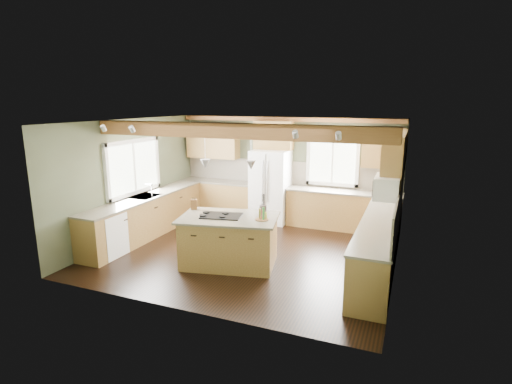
% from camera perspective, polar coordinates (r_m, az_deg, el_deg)
% --- Properties ---
extents(floor, '(5.60, 5.60, 0.00)m').
position_cam_1_polar(floor, '(8.17, -1.08, -8.46)').
color(floor, black).
rests_on(floor, ground).
extents(ceiling, '(5.60, 5.60, 0.00)m').
position_cam_1_polar(ceiling, '(7.62, -1.16, 10.07)').
color(ceiling, silver).
rests_on(ceiling, wall_back).
extents(wall_back, '(5.60, 0.00, 5.60)m').
position_cam_1_polar(wall_back, '(10.10, 4.44, 3.31)').
color(wall_back, '#444933').
rests_on(wall_back, ground).
extents(wall_left, '(0.00, 5.00, 5.00)m').
position_cam_1_polar(wall_left, '(9.23, -17.34, 1.85)').
color(wall_left, '#444933').
rests_on(wall_left, ground).
extents(wall_right, '(0.00, 5.00, 5.00)m').
position_cam_1_polar(wall_right, '(7.20, 19.86, -1.34)').
color(wall_right, '#444933').
rests_on(wall_right, ground).
extents(ceiling_beam, '(5.55, 0.26, 0.26)m').
position_cam_1_polar(ceiling_beam, '(6.97, -3.49, 8.71)').
color(ceiling_beam, brown).
rests_on(ceiling_beam, ceiling).
extents(soffit_trim, '(5.55, 0.20, 0.10)m').
position_cam_1_polar(soffit_trim, '(9.87, 4.38, 10.33)').
color(soffit_trim, brown).
rests_on(soffit_trim, ceiling).
extents(backsplash_back, '(5.58, 0.03, 0.58)m').
position_cam_1_polar(backsplash_back, '(10.10, 4.40, 2.79)').
color(backsplash_back, brown).
rests_on(backsplash_back, wall_back).
extents(backsplash_right, '(0.03, 3.70, 0.58)m').
position_cam_1_polar(backsplash_right, '(7.27, 19.71, -1.93)').
color(backsplash_right, brown).
rests_on(backsplash_right, wall_right).
extents(base_cab_back_left, '(2.02, 0.60, 0.88)m').
position_cam_1_polar(base_cab_back_left, '(10.67, -5.34, -0.90)').
color(base_cab_back_left, brown).
rests_on(base_cab_back_left, floor).
extents(counter_back_left, '(2.06, 0.64, 0.04)m').
position_cam_1_polar(counter_back_left, '(10.57, -5.39, 1.52)').
color(counter_back_left, '#4A4336').
rests_on(counter_back_left, base_cab_back_left).
extents(base_cab_back_right, '(2.62, 0.60, 0.88)m').
position_cam_1_polar(base_cab_back_right, '(9.66, 12.27, -2.62)').
color(base_cab_back_right, brown).
rests_on(base_cab_back_right, floor).
extents(counter_back_right, '(2.66, 0.64, 0.04)m').
position_cam_1_polar(counter_back_right, '(9.55, 12.40, 0.04)').
color(counter_back_right, '#4A4336').
rests_on(counter_back_right, base_cab_back_right).
extents(base_cab_left, '(0.60, 3.70, 0.88)m').
position_cam_1_polar(base_cab_left, '(9.28, -15.35, -3.43)').
color(base_cab_left, brown).
rests_on(base_cab_left, floor).
extents(counter_left, '(0.64, 3.74, 0.04)m').
position_cam_1_polar(counter_left, '(9.17, -15.52, -0.67)').
color(counter_left, '#4A4336').
rests_on(counter_left, base_cab_left).
extents(base_cab_right, '(0.60, 3.70, 0.88)m').
position_cam_1_polar(base_cab_right, '(7.51, 17.07, -7.43)').
color(base_cab_right, brown).
rests_on(base_cab_right, floor).
extents(counter_right, '(0.64, 3.74, 0.04)m').
position_cam_1_polar(counter_right, '(7.37, 17.31, -4.07)').
color(counter_right, '#4A4336').
rests_on(counter_right, base_cab_right).
extents(upper_cab_back_left, '(1.40, 0.35, 0.90)m').
position_cam_1_polar(upper_cab_back_left, '(10.62, -6.17, 7.28)').
color(upper_cab_back_left, brown).
rests_on(upper_cab_back_left, wall_back).
extents(upper_cab_over_fridge, '(0.96, 0.35, 0.70)m').
position_cam_1_polar(upper_cab_over_fridge, '(9.92, 2.55, 8.11)').
color(upper_cab_over_fridge, brown).
rests_on(upper_cab_over_fridge, wall_back).
extents(upper_cab_right, '(0.35, 2.20, 0.90)m').
position_cam_1_polar(upper_cab_right, '(7.98, 19.24, 4.79)').
color(upper_cab_right, brown).
rests_on(upper_cab_right, wall_right).
extents(upper_cab_back_corner, '(0.90, 0.35, 0.90)m').
position_cam_1_polar(upper_cab_back_corner, '(9.41, 17.73, 6.03)').
color(upper_cab_back_corner, brown).
rests_on(upper_cab_back_corner, wall_back).
extents(window_left, '(0.04, 1.60, 1.05)m').
position_cam_1_polar(window_left, '(9.22, -17.15, 3.42)').
color(window_left, white).
rests_on(window_left, wall_left).
extents(window_back, '(1.10, 0.04, 1.00)m').
position_cam_1_polar(window_back, '(9.76, 10.89, 4.27)').
color(window_back, white).
rests_on(window_back, wall_back).
extents(sink, '(0.50, 0.65, 0.03)m').
position_cam_1_polar(sink, '(9.17, -15.52, -0.64)').
color(sink, '#262628').
rests_on(sink, counter_left).
extents(faucet, '(0.02, 0.02, 0.28)m').
position_cam_1_polar(faucet, '(9.03, -14.67, 0.15)').
color(faucet, '#B2B2B7').
rests_on(faucet, sink).
extents(dishwasher, '(0.60, 0.60, 0.84)m').
position_cam_1_polar(dishwasher, '(8.33, -20.68, -5.75)').
color(dishwasher, white).
rests_on(dishwasher, floor).
extents(oven, '(0.60, 0.72, 0.84)m').
position_cam_1_polar(oven, '(6.31, 15.89, -11.42)').
color(oven, white).
rests_on(oven, floor).
extents(microwave, '(0.40, 0.70, 0.38)m').
position_cam_1_polar(microwave, '(7.11, 18.23, 0.67)').
color(microwave, white).
rests_on(microwave, wall_right).
extents(pendant_left, '(0.18, 0.18, 0.16)m').
position_cam_1_polar(pendant_left, '(7.18, -7.24, 4.02)').
color(pendant_left, '#B2B2B7').
rests_on(pendant_left, ceiling).
extents(pendant_right, '(0.18, 0.18, 0.16)m').
position_cam_1_polar(pendant_right, '(6.99, -0.72, 3.87)').
color(pendant_right, '#B2B2B7').
rests_on(pendant_right, ceiling).
extents(refrigerator, '(0.90, 0.74, 1.80)m').
position_cam_1_polar(refrigerator, '(9.91, 2.08, 0.80)').
color(refrigerator, white).
rests_on(refrigerator, floor).
extents(island, '(1.83, 1.34, 0.88)m').
position_cam_1_polar(island, '(7.44, -3.85, -7.07)').
color(island, brown).
rests_on(island, floor).
extents(island_top, '(1.96, 1.47, 0.04)m').
position_cam_1_polar(island_top, '(7.29, -3.90, -3.67)').
color(island_top, '#4A4336').
rests_on(island_top, island).
extents(cooktop, '(0.80, 0.62, 0.02)m').
position_cam_1_polar(cooktop, '(7.32, -4.96, -3.39)').
color(cooktop, black).
rests_on(cooktop, island_top).
extents(knife_block, '(0.14, 0.13, 0.19)m').
position_cam_1_polar(knife_block, '(7.82, -8.87, -1.78)').
color(knife_block, brown).
rests_on(knife_block, island_top).
extents(utensil_crock, '(0.18, 0.18, 0.18)m').
position_cam_1_polar(utensil_crock, '(7.39, 1.01, -2.55)').
color(utensil_crock, '#38322D').
rests_on(utensil_crock, island_top).
extents(bottle_tray, '(0.26, 0.26, 0.22)m').
position_cam_1_polar(bottle_tray, '(7.05, 0.83, -3.13)').
color(bottle_tray, brown).
rests_on(bottle_tray, island_top).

